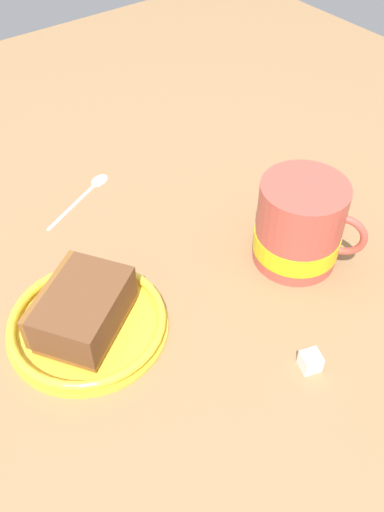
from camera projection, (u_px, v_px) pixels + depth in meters
ground_plane at (170, 288)px, 66.07cm from camera, size 145.98×145.98×3.62cm
small_plate at (88, 323)px, 58.99cm from camera, size 17.30×17.30×1.78cm
cake_slice at (82, 309)px, 57.42cm from camera, size 13.16×12.37×4.75cm
tea_mug at (300, 227)px, 63.71cm from camera, size 10.17×12.03×10.81cm
teaspoon at (90, 188)px, 76.30cm from camera, size 12.53×6.89×0.80cm
sugar_cube at (310, 361)px, 55.46cm from camera, size 2.45×2.45×1.94cm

